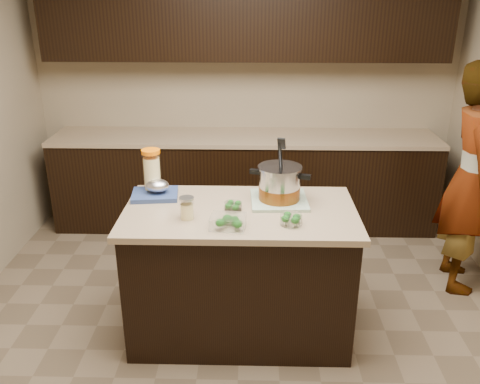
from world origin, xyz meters
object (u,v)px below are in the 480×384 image
Objects in this scene: island at (240,272)px; stock_pot at (279,185)px; person at (471,179)px; lemonade_pitcher at (152,173)px.

island is 3.65× the size of stock_pot.
island is at bearing 118.35° from person.
lemonade_pitcher is at bearing 155.74° from island.
person reaches higher than island.
island is 0.84× the size of person.
stock_pot is at bearing 28.99° from island.
island is 4.87× the size of lemonade_pitcher.
person is at bearing 9.80° from lemonade_pitcher.
island is at bearing -24.26° from lemonade_pitcher.
lemonade_pitcher reaches higher than island.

